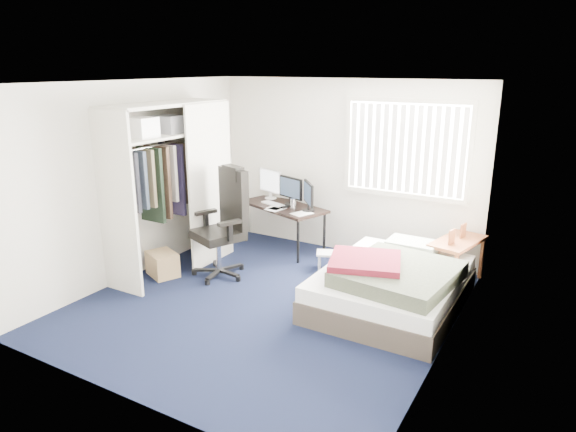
# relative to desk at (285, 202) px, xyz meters

# --- Properties ---
(ground) EXTENTS (4.20, 4.20, 0.00)m
(ground) POSITION_rel_desk_xyz_m (0.80, -1.75, -0.71)
(ground) COLOR black
(ground) RESTS_ON ground
(room_shell) EXTENTS (4.20, 4.20, 4.20)m
(room_shell) POSITION_rel_desk_xyz_m (0.80, -1.75, 0.80)
(room_shell) COLOR silver
(room_shell) RESTS_ON ground
(window_assembly) EXTENTS (1.72, 0.09, 1.32)m
(window_assembly) POSITION_rel_desk_xyz_m (1.70, 0.29, 0.89)
(window_assembly) COLOR white
(window_assembly) RESTS_ON ground
(closet) EXTENTS (0.64, 1.84, 2.22)m
(closet) POSITION_rel_desk_xyz_m (-0.87, -1.49, 0.64)
(closet) COLOR beige
(closet) RESTS_ON ground
(desk) EXTENTS (1.49, 1.04, 1.13)m
(desk) POSITION_rel_desk_xyz_m (0.00, 0.00, 0.00)
(desk) COLOR black
(desk) RESTS_ON ground
(office_chair) EXTENTS (0.88, 0.88, 1.43)m
(office_chair) POSITION_rel_desk_xyz_m (-0.18, -1.28, -0.16)
(office_chair) COLOR black
(office_chair) RESTS_ON ground
(footstool) EXTENTS (0.37, 0.34, 0.24)m
(footstool) POSITION_rel_desk_xyz_m (0.94, -0.46, -0.52)
(footstool) COLOR white
(footstool) RESTS_ON ground
(nightstand) EXTENTS (0.60, 0.92, 0.76)m
(nightstand) POSITION_rel_desk_xyz_m (2.55, -0.09, -0.20)
(nightstand) COLOR brown
(nightstand) RESTS_ON ground
(bed) EXTENTS (1.53, 2.00, 0.66)m
(bed) POSITION_rel_desk_xyz_m (2.06, -1.12, -0.43)
(bed) COLOR #3C332B
(bed) RESTS_ON ground
(pine_box) EXTENTS (0.51, 0.46, 0.31)m
(pine_box) POSITION_rel_desk_xyz_m (-0.85, -1.74, -0.55)
(pine_box) COLOR #A48252
(pine_box) RESTS_ON ground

